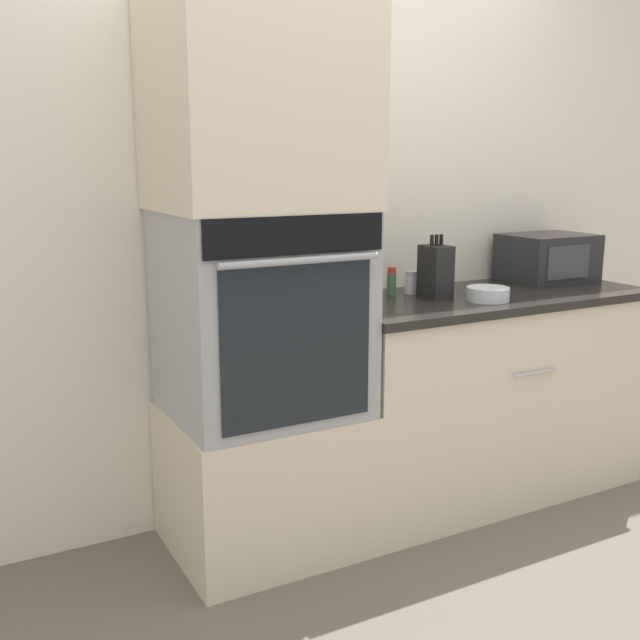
{
  "coord_description": "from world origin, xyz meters",
  "views": [
    {
      "loc": [
        -1.42,
        -2.14,
        1.46
      ],
      "look_at": [
        -0.15,
        0.21,
        0.88
      ],
      "focal_mm": 42.0,
      "sensor_mm": 36.0,
      "label": 1
    }
  ],
  "objects_px": {
    "wall_oven": "(261,313)",
    "microwave": "(547,258)",
    "bowl": "(488,294)",
    "condiment_jar_mid": "(411,283)",
    "condiment_jar_near": "(360,289)",
    "knife_block": "(436,272)",
    "condiment_jar_far": "(391,281)"
  },
  "relations": [
    {
      "from": "wall_oven",
      "to": "microwave",
      "type": "height_order",
      "value": "wall_oven"
    },
    {
      "from": "microwave",
      "to": "bowl",
      "type": "xyz_separation_m",
      "value": [
        -0.57,
        -0.25,
        -0.08
      ]
    },
    {
      "from": "condiment_jar_mid",
      "to": "wall_oven",
      "type": "bearing_deg",
      "value": -168.68
    },
    {
      "from": "bowl",
      "to": "condiment_jar_near",
      "type": "bearing_deg",
      "value": 154.26
    },
    {
      "from": "knife_block",
      "to": "condiment_jar_mid",
      "type": "distance_m",
      "value": 0.15
    },
    {
      "from": "wall_oven",
      "to": "condiment_jar_far",
      "type": "bearing_deg",
      "value": 13.81
    },
    {
      "from": "bowl",
      "to": "condiment_jar_far",
      "type": "bearing_deg",
      "value": 131.85
    },
    {
      "from": "condiment_jar_far",
      "to": "condiment_jar_mid",
      "type": "bearing_deg",
      "value": -7.8
    },
    {
      "from": "wall_oven",
      "to": "bowl",
      "type": "distance_m",
      "value": 0.96
    },
    {
      "from": "microwave",
      "to": "bowl",
      "type": "bearing_deg",
      "value": -156.42
    },
    {
      "from": "microwave",
      "to": "condiment_jar_near",
      "type": "bearing_deg",
      "value": -178.8
    },
    {
      "from": "wall_oven",
      "to": "condiment_jar_near",
      "type": "relative_size",
      "value": 6.65
    },
    {
      "from": "wall_oven",
      "to": "condiment_jar_mid",
      "type": "distance_m",
      "value": 0.79
    },
    {
      "from": "knife_block",
      "to": "condiment_jar_mid",
      "type": "xyz_separation_m",
      "value": [
        -0.02,
        0.14,
        -0.06
      ]
    },
    {
      "from": "condiment_jar_near",
      "to": "condiment_jar_mid",
      "type": "bearing_deg",
      "value": 11.73
    },
    {
      "from": "knife_block",
      "to": "condiment_jar_near",
      "type": "bearing_deg",
      "value": 166.69
    },
    {
      "from": "condiment_jar_near",
      "to": "knife_block",
      "type": "bearing_deg",
      "value": -13.31
    },
    {
      "from": "condiment_jar_far",
      "to": "condiment_jar_near",
      "type": "bearing_deg",
      "value": -159.96
    },
    {
      "from": "bowl",
      "to": "condiment_jar_mid",
      "type": "distance_m",
      "value": 0.34
    },
    {
      "from": "wall_oven",
      "to": "bowl",
      "type": "height_order",
      "value": "wall_oven"
    },
    {
      "from": "microwave",
      "to": "condiment_jar_near",
      "type": "relative_size",
      "value": 3.64
    },
    {
      "from": "condiment_jar_near",
      "to": "condiment_jar_mid",
      "type": "distance_m",
      "value": 0.3
    },
    {
      "from": "condiment_jar_mid",
      "to": "microwave",
      "type": "bearing_deg",
      "value": -2.99
    },
    {
      "from": "knife_block",
      "to": "condiment_jar_far",
      "type": "height_order",
      "value": "knife_block"
    },
    {
      "from": "condiment_jar_near",
      "to": "condiment_jar_mid",
      "type": "relative_size",
      "value": 1.15
    },
    {
      "from": "microwave",
      "to": "wall_oven",
      "type": "bearing_deg",
      "value": -175.67
    },
    {
      "from": "condiment_jar_far",
      "to": "knife_block",
      "type": "bearing_deg",
      "value": -51.9
    },
    {
      "from": "microwave",
      "to": "condiment_jar_near",
      "type": "xyz_separation_m",
      "value": [
        -1.04,
        -0.02,
        -0.06
      ]
    },
    {
      "from": "knife_block",
      "to": "condiment_jar_near",
      "type": "xyz_separation_m",
      "value": [
        -0.32,
        0.08,
        -0.06
      ]
    },
    {
      "from": "condiment_jar_near",
      "to": "condiment_jar_far",
      "type": "relative_size",
      "value": 0.94
    },
    {
      "from": "wall_oven",
      "to": "bowl",
      "type": "relative_size",
      "value": 4.27
    },
    {
      "from": "wall_oven",
      "to": "condiment_jar_near",
      "type": "height_order",
      "value": "wall_oven"
    }
  ]
}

